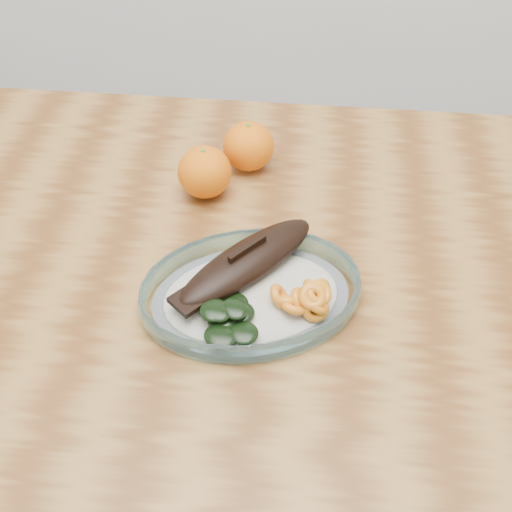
% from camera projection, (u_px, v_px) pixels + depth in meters
% --- Properties ---
extents(ground, '(3.00, 3.00, 0.00)m').
position_uv_depth(ground, '(215.00, 503.00, 1.39)').
color(ground, slate).
rests_on(ground, ground).
extents(dining_table, '(1.20, 0.80, 0.75)m').
position_uv_depth(dining_table, '(195.00, 303.00, 0.93)').
color(dining_table, brown).
rests_on(dining_table, ground).
extents(plated_meal, '(0.62, 0.62, 0.08)m').
position_uv_depth(plated_meal, '(251.00, 290.00, 0.79)').
color(plated_meal, white).
rests_on(plated_meal, dining_table).
extents(orange_left, '(0.08, 0.08, 0.08)m').
position_uv_depth(orange_left, '(205.00, 172.00, 0.93)').
color(orange_left, '#EA4604').
rests_on(orange_left, dining_table).
extents(orange_right, '(0.08, 0.08, 0.08)m').
position_uv_depth(orange_right, '(249.00, 146.00, 0.98)').
color(orange_right, '#EA4604').
rests_on(orange_right, dining_table).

